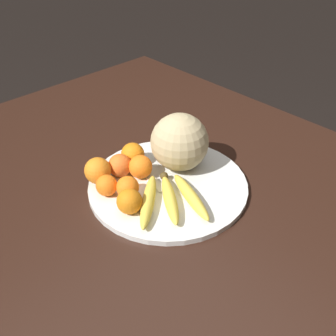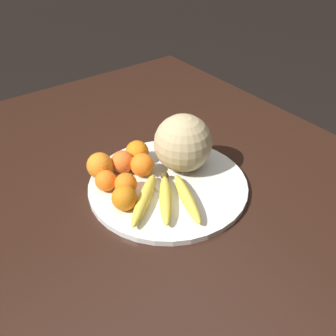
# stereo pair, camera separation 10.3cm
# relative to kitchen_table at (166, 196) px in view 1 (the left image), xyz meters

# --- Properties ---
(ground_plane) EXTENTS (12.00, 12.00, 0.00)m
(ground_plane) POSITION_rel_kitchen_table_xyz_m (0.00, 0.00, -0.68)
(ground_plane) COLOR black
(kitchen_table) EXTENTS (1.49, 1.13, 0.77)m
(kitchen_table) POSITION_rel_kitchen_table_xyz_m (0.00, 0.00, 0.00)
(kitchen_table) COLOR black
(kitchen_table) RESTS_ON ground_plane
(fruit_bowl) EXTENTS (0.43, 0.43, 0.02)m
(fruit_bowl) POSITION_rel_kitchen_table_xyz_m (0.05, -0.04, 0.10)
(fruit_bowl) COLOR white
(fruit_bowl) RESTS_ON kitchen_table
(melon) EXTENTS (0.16, 0.16, 0.16)m
(melon) POSITION_rel_kitchen_table_xyz_m (0.02, 0.04, 0.18)
(melon) COLOR tan
(melon) RESTS_ON fruit_bowl
(banana_bunch) EXTENTS (0.24, 0.22, 0.03)m
(banana_bunch) POSITION_rel_kitchen_table_xyz_m (0.11, -0.10, 0.12)
(banana_bunch) COLOR #473819
(banana_bunch) RESTS_ON fruit_bowl
(orange_front_left) EXTENTS (0.07, 0.07, 0.07)m
(orange_front_left) POSITION_rel_kitchen_table_xyz_m (-0.02, -0.08, 0.13)
(orange_front_left) COLOR orange
(orange_front_left) RESTS_ON fruit_bowl
(orange_front_right) EXTENTS (0.06, 0.06, 0.06)m
(orange_front_right) POSITION_rel_kitchen_table_xyz_m (0.02, -0.15, 0.13)
(orange_front_right) COLOR orange
(orange_front_right) RESTS_ON fruit_bowl
(orange_mid_center) EXTENTS (0.07, 0.07, 0.07)m
(orange_mid_center) POSITION_rel_kitchen_table_xyz_m (-0.08, -0.05, 0.14)
(orange_mid_center) COLOR orange
(orange_mid_center) RESTS_ON fruit_bowl
(orange_back_left) EXTENTS (0.07, 0.07, 0.07)m
(orange_back_left) POSITION_rel_kitchen_table_xyz_m (-0.08, -0.17, 0.14)
(orange_back_left) COLOR orange
(orange_back_left) RESTS_ON fruit_bowl
(orange_back_right) EXTENTS (0.06, 0.06, 0.06)m
(orange_back_right) POSITION_rel_kitchen_table_xyz_m (0.07, -0.19, 0.13)
(orange_back_right) COLOR orange
(orange_back_right) RESTS_ON fruit_bowl
(orange_top_small) EXTENTS (0.06, 0.06, 0.06)m
(orange_top_small) POSITION_rel_kitchen_table_xyz_m (-0.07, -0.11, 0.13)
(orange_top_small) COLOR orange
(orange_top_small) RESTS_ON fruit_bowl
(orange_side_extra) EXTENTS (0.06, 0.06, 0.06)m
(orange_side_extra) POSITION_rel_kitchen_table_xyz_m (-0.02, -0.19, 0.13)
(orange_side_extra) COLOR orange
(orange_side_extra) RESTS_ON fruit_bowl
(produce_tag) EXTENTS (0.08, 0.04, 0.00)m
(produce_tag) POSITION_rel_kitchen_table_xyz_m (0.03, -0.07, 0.10)
(produce_tag) COLOR white
(produce_tag) RESTS_ON fruit_bowl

